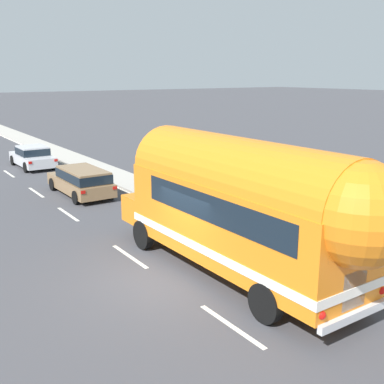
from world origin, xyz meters
TOP-DOWN VIEW (x-y plane):
  - ground_plane at (0.00, 0.00)m, footprint 300.00×300.00m
  - lane_markings at (2.72, 12.85)m, footprint 3.99×80.00m
  - sidewalk_slab at (4.88, 10.00)m, footprint 2.04×90.00m
  - painted_bus at (1.94, -1.29)m, footprint 2.68×10.60m
  - car_lead at (1.73, 10.85)m, footprint 1.93×4.72m
  - car_second at (1.82, 19.55)m, footprint 1.96×4.41m

SIDE VIEW (x-z plane):
  - ground_plane at x=0.00m, z-range 0.00..0.00m
  - lane_markings at x=2.72m, z-range 0.00..0.01m
  - sidewalk_slab at x=4.88m, z-range 0.00..0.15m
  - car_second at x=1.82m, z-range 0.05..1.42m
  - car_lead at x=1.73m, z-range 0.10..1.47m
  - painted_bus at x=1.94m, z-range 0.24..4.37m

